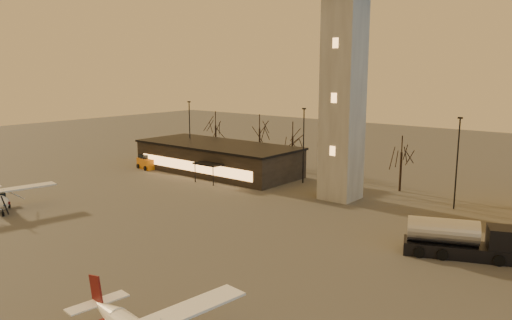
# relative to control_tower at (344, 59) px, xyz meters

# --- Properties ---
(ground) EXTENTS (220.00, 220.00, 0.00)m
(ground) POSITION_rel_control_tower_xyz_m (0.00, -30.00, -16.33)
(ground) COLOR #423F3D
(ground) RESTS_ON ground
(control_tower) EXTENTS (6.80, 6.80, 32.60)m
(control_tower) POSITION_rel_control_tower_xyz_m (0.00, 0.00, 0.00)
(control_tower) COLOR gray
(control_tower) RESTS_ON ground
(terminal) EXTENTS (25.40, 12.20, 4.30)m
(terminal) POSITION_rel_control_tower_xyz_m (-21.99, 1.98, -14.17)
(terminal) COLOR black
(terminal) RESTS_ON ground
(light_poles) EXTENTS (58.50, 12.25, 10.14)m
(light_poles) POSITION_rel_control_tower_xyz_m (0.50, 1.00, -10.92)
(light_poles) COLOR black
(light_poles) RESTS_ON ground
(tree_row) EXTENTS (37.20, 9.20, 8.80)m
(tree_row) POSITION_rel_control_tower_xyz_m (-13.70, 9.16, -10.39)
(tree_row) COLOR black
(tree_row) RESTS_ON ground
(fuel_truck) EXTENTS (8.71, 5.39, 3.13)m
(fuel_truck) POSITION_rel_control_tower_xyz_m (16.85, -10.30, -15.09)
(fuel_truck) COLOR black
(fuel_truck) RESTS_ON ground
(service_cart) EXTENTS (3.72, 2.70, 2.18)m
(service_cart) POSITION_rel_control_tower_xyz_m (-32.30, -2.99, -15.49)
(service_cart) COLOR #C46B0B
(service_cart) RESTS_ON ground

